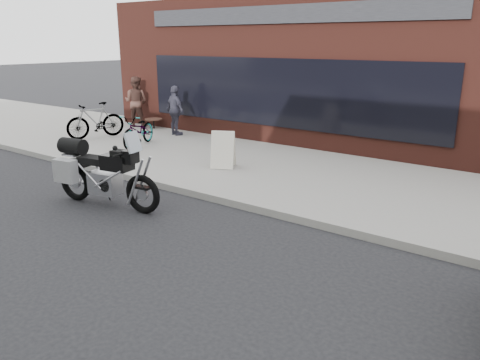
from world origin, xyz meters
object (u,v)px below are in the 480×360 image
object	(u,v)px
cafe_patron_left	(136,102)
cafe_patron_right	(175,111)
motorcycle	(99,173)
bicycle_front	(139,130)
sandwich_sign	(223,149)
cafe_table	(153,119)
bicycle_rear	(95,120)

from	to	relation	value
cafe_patron_left	cafe_patron_right	distance (m)	2.35
motorcycle	cafe_patron_right	distance (m)	6.59
motorcycle	bicycle_front	distance (m)	4.89
sandwich_sign	cafe_table	bearing A→B (deg)	125.39
cafe_patron_right	bicycle_front	bearing A→B (deg)	114.37
bicycle_rear	cafe_patron_left	size ratio (longest dim) A/B	1.04
cafe_patron_left	cafe_patron_right	xyz separation A→B (m)	(2.31, -0.38, -0.09)
cafe_table	cafe_patron_left	world-z (taller)	cafe_patron_left
bicycle_front	cafe_patron_right	world-z (taller)	cafe_patron_right
bicycle_rear	cafe_patron_right	bearing A→B (deg)	64.49
bicycle_rear	cafe_patron_right	distance (m)	2.58
cafe_table	cafe_patron_right	distance (m)	1.65
sandwich_sign	motorcycle	bearing A→B (deg)	-125.57
motorcycle	sandwich_sign	size ratio (longest dim) A/B	2.72
motorcycle	bicycle_rear	bearing A→B (deg)	133.72
bicycle_rear	cafe_patron_left	distance (m)	2.33
sandwich_sign	cafe_patron_right	xyz separation A→B (m)	(-3.83, 2.32, 0.36)
bicycle_rear	cafe_patron_right	xyz separation A→B (m)	(1.77, 1.86, 0.25)
cafe_patron_right	bicycle_rear	bearing A→B (deg)	62.63
bicycle_front	cafe_patron_right	size ratio (longest dim) A/B	1.11
sandwich_sign	cafe_patron_left	distance (m)	6.72
motorcycle	cafe_table	world-z (taller)	motorcycle
cafe_patron_left	bicycle_rear	bearing A→B (deg)	81.90
bicycle_rear	cafe_patron_left	bearing A→B (deg)	121.68
sandwich_sign	cafe_patron_right	bearing A→B (deg)	121.40
cafe_table	bicycle_front	bearing A→B (deg)	-52.19
bicycle_front	cafe_patron_left	distance (m)	3.45
cafe_patron_left	motorcycle	bearing A→B (deg)	111.26
bicycle_front	cafe_table	xyz separation A→B (m)	(-1.79, 2.30, -0.15)
bicycle_rear	cafe_table	size ratio (longest dim) A/B	3.07
motorcycle	cafe_patron_right	bearing A→B (deg)	110.94
sandwich_sign	bicycle_front	bearing A→B (deg)	145.39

